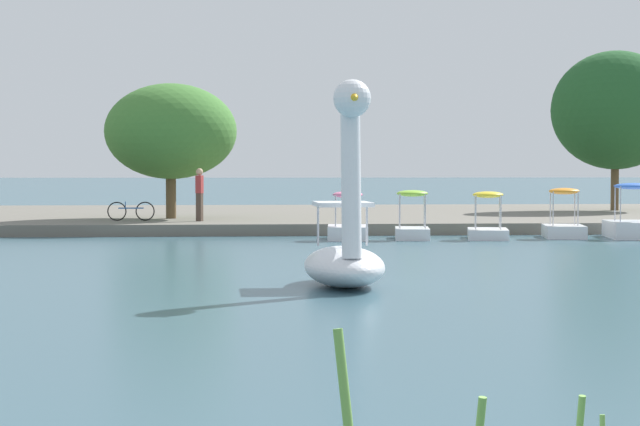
% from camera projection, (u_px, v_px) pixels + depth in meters
% --- Properties ---
extents(shore_bank_far, '(156.47, 19.55, 0.38)m').
position_uv_depth(shore_bank_far, '(248.00, 217.00, 45.32)').
color(shore_bank_far, '#6B665B').
rests_on(shore_bank_far, ground_plane).
extents(swan_boat, '(1.51, 3.05, 3.68)m').
position_uv_depth(swan_boat, '(345.00, 244.00, 20.14)').
color(swan_boat, white).
rests_on(swan_boat, ground_plane).
extents(pedal_boat_pink, '(1.40, 2.15, 1.47)m').
position_uv_depth(pedal_boat_pink, '(348.00, 226.00, 33.89)').
color(pedal_boat_pink, white).
rests_on(pedal_boat_pink, ground_plane).
extents(pedal_boat_lime, '(1.27, 2.03, 1.50)m').
position_uv_depth(pedal_boat_lime, '(412.00, 224.00, 34.10)').
color(pedal_boat_lime, white).
rests_on(pedal_boat_lime, ground_plane).
extents(pedal_boat_yellow, '(1.55, 2.13, 1.46)m').
position_uv_depth(pedal_boat_yellow, '(488.00, 225.00, 34.16)').
color(pedal_boat_yellow, white).
rests_on(pedal_boat_yellow, ground_plane).
extents(pedal_boat_orange, '(1.53, 2.13, 1.56)m').
position_uv_depth(pedal_boat_orange, '(564.00, 225.00, 34.70)').
color(pedal_boat_orange, white).
rests_on(pedal_boat_orange, ground_plane).
extents(pedal_boat_blue, '(1.86, 2.58, 1.71)m').
position_uv_depth(pedal_boat_blue, '(634.00, 224.00, 34.62)').
color(pedal_boat_blue, white).
rests_on(pedal_boat_blue, ground_plane).
extents(tree_sapling_by_fence, '(5.83, 5.07, 6.82)m').
position_uv_depth(tree_sapling_by_fence, '(616.00, 110.00, 47.62)').
color(tree_sapling_by_fence, brown).
rests_on(tree_sapling_by_fence, shore_bank_far).
extents(tree_broadleaf_behind_dock, '(6.49, 6.61, 4.82)m').
position_uv_depth(tree_broadleaf_behind_dock, '(171.00, 132.00, 39.77)').
color(tree_broadleaf_behind_dock, brown).
rests_on(tree_broadleaf_behind_dock, shore_bank_far).
extents(person_on_path, '(0.28, 0.28, 1.80)m').
position_uv_depth(person_on_path, '(199.00, 192.00, 37.76)').
color(person_on_path, '#47382D').
rests_on(person_on_path, shore_bank_far).
extents(bicycle_parked, '(1.61, 0.06, 0.66)m').
position_uv_depth(bicycle_parked, '(131.00, 211.00, 38.08)').
color(bicycle_parked, black).
rests_on(bicycle_parked, shore_bank_far).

